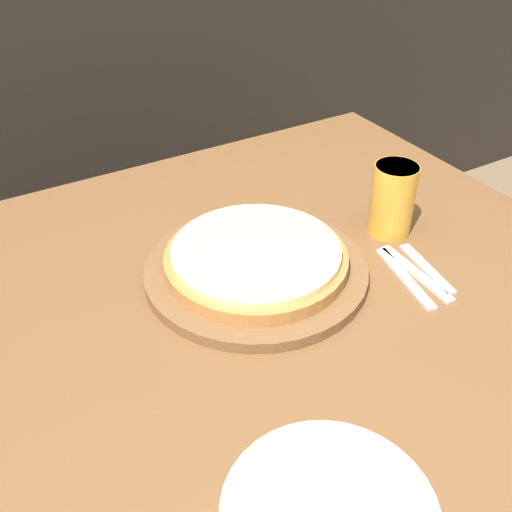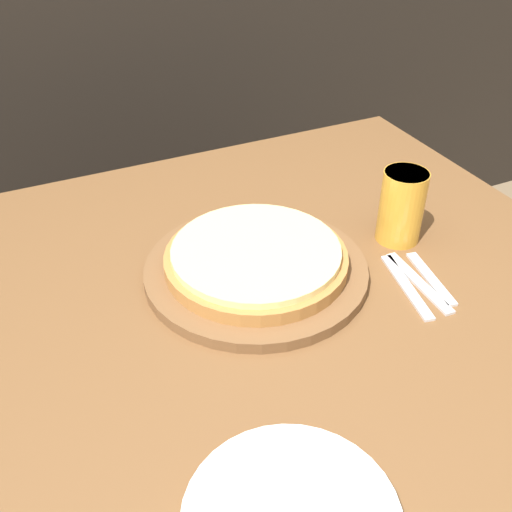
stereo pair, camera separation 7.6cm
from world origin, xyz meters
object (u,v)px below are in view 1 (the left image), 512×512
object	(u,v)px
fork	(405,278)
dinner_knife	(416,273)
beer_glass	(393,197)
pizza_on_board	(256,263)
spoon	(427,268)

from	to	relation	value
fork	dinner_knife	bearing A→B (deg)	0.00
beer_glass	fork	world-z (taller)	beer_glass
pizza_on_board	spoon	distance (m)	0.30
fork	spoon	distance (m)	0.05
pizza_on_board	beer_glass	xyz separation A→B (m)	(0.28, -0.01, 0.05)
beer_glass	spoon	size ratio (longest dim) A/B	0.93
pizza_on_board	beer_glass	distance (m)	0.29
fork	spoon	size ratio (longest dim) A/B	1.17
fork	dinner_knife	size ratio (longest dim) A/B	1.00
dinner_knife	spoon	xyz separation A→B (m)	(0.03, 0.00, 0.00)
dinner_knife	spoon	size ratio (longest dim) A/B	1.17
pizza_on_board	beer_glass	size ratio (longest dim) A/B	2.77
pizza_on_board	spoon	size ratio (longest dim) A/B	2.57
pizza_on_board	dinner_knife	distance (m)	0.27
pizza_on_board	spoon	world-z (taller)	pizza_on_board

